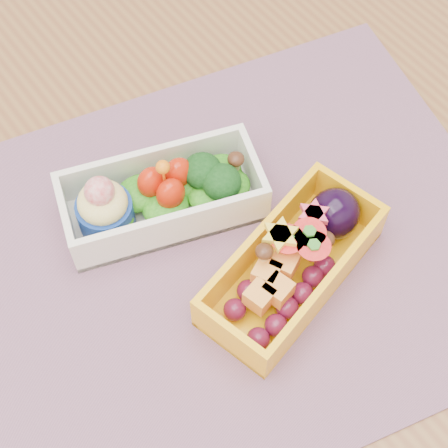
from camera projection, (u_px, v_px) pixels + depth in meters
ground at (224, 440)px, 1.30m from camera, size 3.00×3.00×0.00m
table at (225, 281)px, 0.73m from camera, size 1.20×0.80×0.75m
placemat at (221, 254)px, 0.64m from camera, size 0.59×0.50×0.00m
bento_white at (161, 196)px, 0.64m from camera, size 0.19×0.13×0.07m
bento_yellow at (295, 262)px, 0.60m from camera, size 0.19×0.12×0.06m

